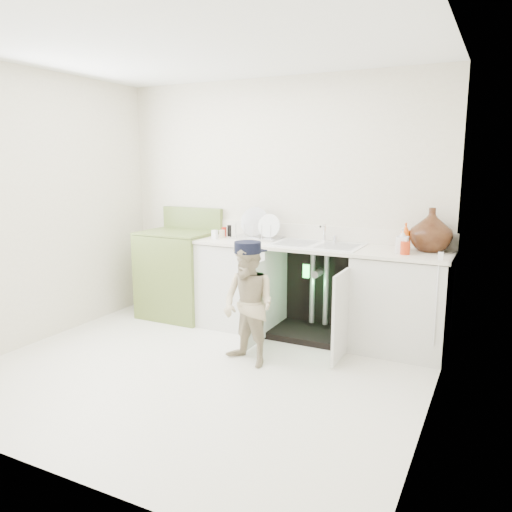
# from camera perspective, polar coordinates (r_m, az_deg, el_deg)

# --- Properties ---
(ground) EXTENTS (3.50, 3.50, 0.00)m
(ground) POSITION_cam_1_polar(r_m,az_deg,el_deg) (4.18, -6.41, -12.94)
(ground) COLOR silver
(ground) RESTS_ON ground
(room_shell) EXTENTS (6.00, 5.50, 1.26)m
(room_shell) POSITION_cam_1_polar(r_m,az_deg,el_deg) (3.86, -6.80, 4.34)
(room_shell) COLOR silver
(room_shell) RESTS_ON ground
(counter_run) EXTENTS (2.44, 1.02, 1.28)m
(counter_run) POSITION_cam_1_polar(r_m,az_deg,el_deg) (4.81, 7.43, -3.63)
(counter_run) COLOR silver
(counter_run) RESTS_ON ground
(avocado_stove) EXTENTS (0.75, 0.65, 1.17)m
(avocado_stove) POSITION_cam_1_polar(r_m,az_deg,el_deg) (5.51, -8.74, -1.87)
(avocado_stove) COLOR olive
(avocado_stove) RESTS_ON ground
(repair_worker) EXTENTS (0.63, 0.81, 1.03)m
(repair_worker) POSITION_cam_1_polar(r_m,az_deg,el_deg) (4.13, -0.85, -5.50)
(repair_worker) COLOR #CBBA92
(repair_worker) RESTS_ON ground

